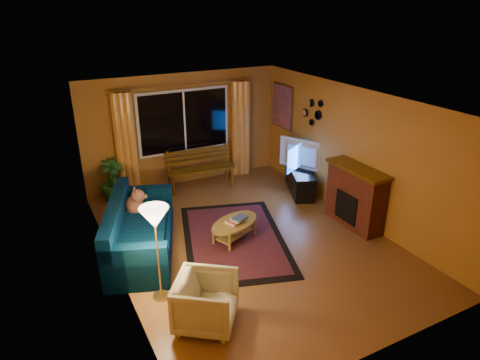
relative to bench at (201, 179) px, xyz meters
name	(u,v)px	position (x,y,z in m)	size (l,w,h in m)	color
floor	(248,241)	(-0.15, -2.49, -0.24)	(4.50, 6.00, 0.02)	brown
ceiling	(249,100)	(-0.15, -2.49, 2.28)	(4.50, 6.00, 0.02)	white
wall_back	(184,130)	(-0.15, 0.52, 1.02)	(4.50, 0.02, 2.50)	#B7762C
wall_left	(110,203)	(-2.41, -2.49, 1.02)	(0.02, 6.00, 2.50)	#B7762C
wall_right	(354,154)	(2.11, -2.49, 1.02)	(0.02, 6.00, 2.50)	#B7762C
window	(184,122)	(-0.15, 0.46, 1.22)	(2.00, 0.02, 1.30)	black
curtain_rod	(183,85)	(-0.15, 0.41, 2.02)	(0.03, 0.03, 3.20)	#BF8C3F
curtain_left	(126,146)	(-1.50, 0.39, 0.89)	(0.36, 0.36, 2.24)	#F29B3A
curtain_right	(240,129)	(1.20, 0.39, 0.89)	(0.36, 0.36, 2.24)	#F29B3A
bench	(201,179)	(0.00, 0.00, 0.00)	(1.51, 0.44, 0.45)	#523409
potted_plant	(113,181)	(-1.87, 0.26, 0.22)	(0.50, 0.50, 0.90)	#235B1E
sofa	(141,227)	(-1.90, -1.97, 0.23)	(0.97, 2.26, 0.91)	#011A35
dog	(135,203)	(-1.85, -1.46, 0.44)	(0.29, 0.40, 0.43)	#935743
armchair	(206,300)	(-1.63, -4.08, 0.16)	(0.75, 0.70, 0.77)	beige
floor_lamp	(158,254)	(-2.00, -3.27, 0.48)	(0.24, 0.24, 1.42)	#BF8C3F
rug	(234,239)	(-0.35, -2.34, -0.22)	(1.74, 2.74, 0.02)	maroon
coffee_table	(235,231)	(-0.35, -2.37, -0.04)	(1.01, 1.01, 0.37)	#A8873A
tv_console	(300,181)	(1.85, -1.20, 0.03)	(0.42, 1.25, 0.52)	black
television	(301,156)	(1.85, -1.20, 0.62)	(1.14, 0.15, 0.66)	black
fireplace	(356,198)	(1.90, -2.89, 0.32)	(0.40, 1.20, 1.10)	maroon
mirror_cluster	(312,111)	(2.06, -1.19, 1.57)	(0.06, 0.60, 0.56)	black
painting	(282,106)	(2.07, -0.04, 1.42)	(0.04, 0.76, 0.96)	#E64B29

